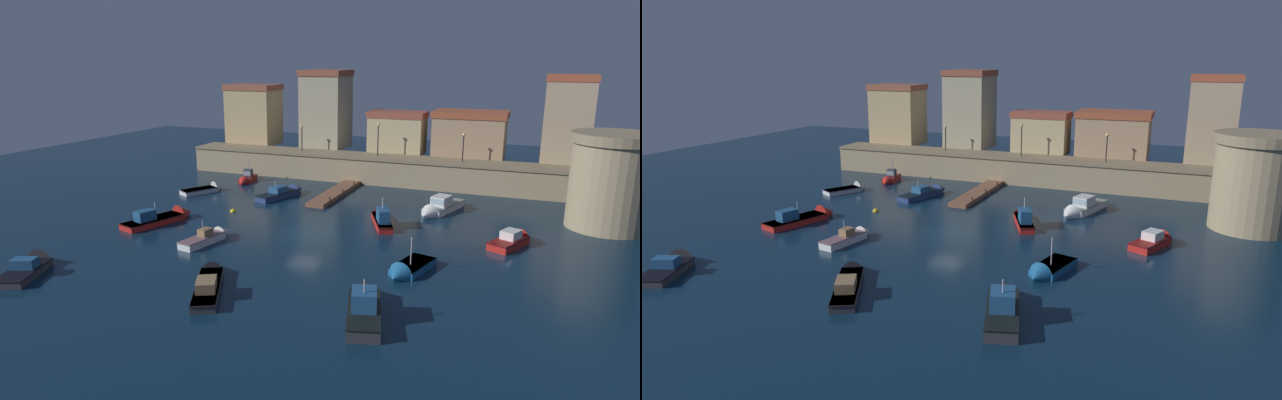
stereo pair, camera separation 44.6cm
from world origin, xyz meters
TOP-DOWN VIEW (x-y plane):
  - ground_plane at (0.00, 0.00)m, footprint 111.34×111.34m
  - quay_wall at (0.00, 20.56)m, footprint 45.59×4.30m
  - old_town_backdrop at (-0.98, 24.90)m, footprint 42.90×5.71m
  - fortress_tower at (22.52, 10.85)m, footprint 6.85×6.85m
  - pier_dock at (-2.22, 13.04)m, footprint 1.86×11.04m
  - quay_lamp_0 at (-9.23, 20.56)m, footprint 0.32×0.32m
  - quay_lamp_1 at (0.07, 20.56)m, footprint 0.32×0.32m
  - quay_lamp_2 at (9.38, 20.56)m, footprint 0.32×0.32m
  - moored_boat_0 at (-15.21, 9.29)m, footprint 3.59×4.82m
  - moored_boat_1 at (-6.87, 10.71)m, footprint 3.23×6.58m
  - moored_boat_2 at (4.95, 5.00)m, footprint 3.52×6.10m
  - moored_boat_3 at (-12.51, -1.37)m, footprint 3.66×6.91m
  - moored_boat_4 at (9.60, -5.27)m, footprint 2.80×4.87m
  - moored_boat_5 at (-1.17, -11.74)m, footprint 4.53×6.97m
  - moored_boat_6 at (-13.51, -13.95)m, footprint 3.66×5.59m
  - moored_boat_7 at (-6.01, -4.41)m, footprint 2.04×5.08m
  - moored_boat_8 at (8.75, -11.67)m, footprint 3.47×6.64m
  - moored_boat_9 at (8.87, 10.20)m, footprint 3.51×6.98m
  - moored_boat_11 at (-13.64, 14.89)m, footprint 2.16×4.36m
  - moored_boat_12 at (15.69, 3.55)m, footprint 3.30×4.95m
  - mooring_buoy_0 at (8.30, -9.97)m, footprint 0.72×0.72m
  - mooring_buoy_1 at (-8.65, 3.58)m, footprint 0.54×0.54m

SIDE VIEW (x-z plane):
  - ground_plane at x=0.00m, z-range 0.00..0.00m
  - mooring_buoy_0 at x=8.30m, z-range -0.36..0.36m
  - mooring_buoy_1 at x=-8.65m, z-range -0.27..0.27m
  - pier_dock at x=-2.22m, z-range -0.15..0.55m
  - moored_boat_0 at x=-15.21m, z-range -0.51..1.01m
  - moored_boat_4 at x=9.60m, z-range -1.20..1.76m
  - moored_boat_6 at x=-13.51m, z-range -0.54..1.23m
  - moored_boat_5 at x=-1.17m, z-range -0.42..1.12m
  - moored_boat_7 at x=-6.01m, z-range -0.70..1.41m
  - moored_boat_3 at x=-12.51m, z-range -0.91..1.63m
  - moored_boat_1 at x=-6.87m, z-range -0.75..1.50m
  - moored_boat_11 at x=-13.64m, z-range -1.12..1.87m
  - moored_boat_12 at x=15.69m, z-range -0.43..1.24m
  - moored_boat_9 at x=8.87m, z-range -0.54..1.46m
  - moored_boat_2 at x=4.95m, z-range -0.90..1.91m
  - moored_boat_8 at x=8.75m, z-range -0.92..2.02m
  - quay_wall at x=0.00m, z-range 0.01..3.01m
  - fortress_tower at x=22.52m, z-range 0.06..7.95m
  - quay_lamp_0 at x=-9.23m, z-range 3.53..6.57m
  - quay_lamp_2 at x=9.38m, z-range 3.53..6.58m
  - quay_lamp_1 at x=0.07m, z-range 3.58..7.24m
  - old_town_backdrop at x=-0.98m, z-range 1.81..11.32m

